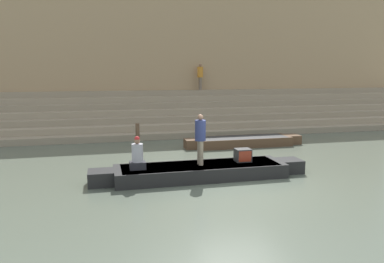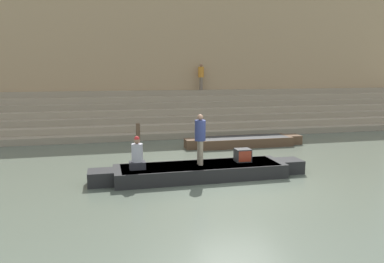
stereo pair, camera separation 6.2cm
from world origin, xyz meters
The scene contains 10 objects.
ground_plane centered at (0.00, 0.00, 0.00)m, with size 120.00×120.00×0.00m, color #566051.
ghat_steps centered at (0.00, 11.29, 0.80)m, with size 36.00×5.23×2.25m.
back_wall centered at (0.00, 13.75, 4.59)m, with size 34.20×1.28×9.24m.
rowboat_main centered at (-1.04, 0.92, 0.24)m, with size 7.09×1.57×0.45m.
person_standing centered at (-1.05, 0.93, 1.39)m, with size 0.35×0.35×1.64m.
person_rowing centered at (-3.08, 0.85, 0.85)m, with size 0.49×0.38×1.03m.
tv_set centered at (0.45, 1.01, 0.66)m, with size 0.51×0.43×0.43m.
moored_boat_shore centered at (2.28, 5.57, 0.22)m, with size 5.60×1.28×0.42m.
mooring_post centered at (-2.54, 6.46, 0.54)m, with size 0.19×0.19×1.09m, color brown.
person_on_steps centered at (2.09, 12.78, 3.19)m, with size 0.36×0.36×1.66m.
Camera 2 is at (-4.04, -10.49, 3.45)m, focal length 35.00 mm.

